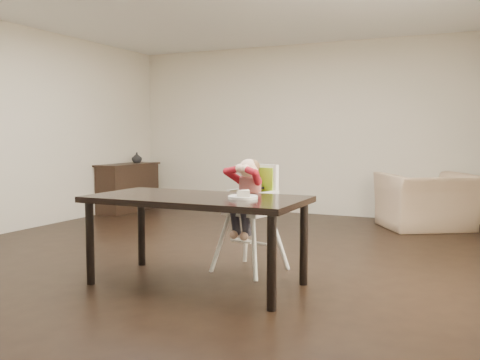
{
  "coord_description": "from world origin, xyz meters",
  "views": [
    {
      "loc": [
        2.58,
        -4.71,
        1.26
      ],
      "look_at": [
        0.57,
        -0.33,
        0.85
      ],
      "focal_mm": 40.0,
      "sensor_mm": 36.0,
      "label": 1
    }
  ],
  "objects_px": {
    "armchair": "(428,192)",
    "sideboard": "(128,187)",
    "dining_table": "(196,206)",
    "high_chair": "(252,192)"
  },
  "relations": [
    {
      "from": "dining_table",
      "to": "sideboard",
      "type": "relative_size",
      "value": 1.43
    },
    {
      "from": "dining_table",
      "to": "sideboard",
      "type": "xyz_separation_m",
      "value": [
        -3.18,
        3.36,
        -0.27
      ]
    },
    {
      "from": "dining_table",
      "to": "high_chair",
      "type": "bearing_deg",
      "value": 70.13
    },
    {
      "from": "dining_table",
      "to": "high_chair",
      "type": "distance_m",
      "value": 0.67
    },
    {
      "from": "sideboard",
      "to": "armchair",
      "type": "bearing_deg",
      "value": 3.53
    },
    {
      "from": "armchair",
      "to": "sideboard",
      "type": "xyz_separation_m",
      "value": [
        -4.67,
        -0.29,
        -0.1
      ]
    },
    {
      "from": "dining_table",
      "to": "armchair",
      "type": "distance_m",
      "value": 3.94
    },
    {
      "from": "high_chair",
      "to": "dining_table",
      "type": "bearing_deg",
      "value": -96.5
    },
    {
      "from": "high_chair",
      "to": "armchair",
      "type": "xyz_separation_m",
      "value": [
        1.26,
        3.02,
        -0.24
      ]
    },
    {
      "from": "dining_table",
      "to": "armchair",
      "type": "xyz_separation_m",
      "value": [
        1.49,
        3.65,
        -0.17
      ]
    }
  ]
}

